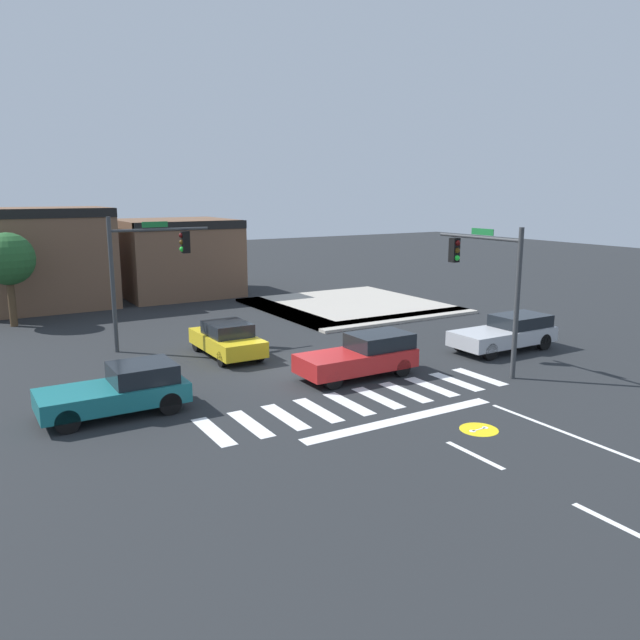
{
  "coord_description": "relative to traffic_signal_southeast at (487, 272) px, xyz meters",
  "views": [
    {
      "loc": [
        -11.22,
        -20.41,
        6.68
      ],
      "look_at": [
        0.86,
        -0.34,
        1.85
      ],
      "focal_mm": 35.24,
      "sensor_mm": 36.0,
      "label": 1
    }
  ],
  "objects": [
    {
      "name": "ground_plane",
      "position": [
        -6.08,
        3.75,
        -3.71
      ],
      "size": [
        120.0,
        120.0,
        0.0
      ],
      "primitive_type": "plane",
      "color": "#232628"
    },
    {
      "name": "crosswalk_near",
      "position": [
        -6.08,
        -0.75,
        -3.71
      ],
      "size": [
        10.84,
        2.42,
        0.01
      ],
      "color": "silver",
      "rests_on": "ground_plane"
    },
    {
      "name": "lane_markings",
      "position": [
        -4.92,
        -7.67,
        -3.71
      ],
      "size": [
        6.8,
        18.75,
        0.01
      ],
      "color": "white",
      "rests_on": "ground_plane"
    },
    {
      "name": "bike_detector_marking",
      "position": [
        -4.69,
        -4.52,
        -3.71
      ],
      "size": [
        1.11,
        1.11,
        0.01
      ],
      "color": "yellow",
      "rests_on": "ground_plane"
    },
    {
      "name": "curb_corner_northeast",
      "position": [
        2.42,
        13.17,
        -3.64
      ],
      "size": [
        10.0,
        10.6,
        0.15
      ],
      "color": "#B2AA9E",
      "rests_on": "ground_plane"
    },
    {
      "name": "storefront_row",
      "position": [
        -8.26,
        22.75,
        -1.04
      ],
      "size": [
        15.3,
        6.84,
        5.75
      ],
      "color": "brown",
      "rests_on": "ground_plane"
    },
    {
      "name": "traffic_signal_southeast",
      "position": [
        0.0,
        0.0,
        0.0
      ],
      "size": [
        0.32,
        4.19,
        5.45
      ],
      "rotation": [
        0.0,
        0.0,
        1.57
      ],
      "color": "#383A3D",
      "rests_on": "ground_plane"
    },
    {
      "name": "traffic_signal_northwest",
      "position": [
        -9.95,
        9.81,
        0.09
      ],
      "size": [
        4.31,
        0.32,
        5.66
      ],
      "color": "#383A3D",
      "rests_on": "ground_plane"
    },
    {
      "name": "car_silver",
      "position": [
        3.03,
        1.6,
        -2.96
      ],
      "size": [
        4.7,
        1.92,
        1.45
      ],
      "rotation": [
        0.0,
        0.0,
        3.14
      ],
      "color": "#B7BABF",
      "rests_on": "ground_plane"
    },
    {
      "name": "car_teal",
      "position": [
        -13.09,
        2.1,
        -2.97
      ],
      "size": [
        4.33,
        1.94,
        1.48
      ],
      "rotation": [
        0.0,
        0.0,
        3.14
      ],
      "color": "#196B70",
      "rests_on": "ground_plane"
    },
    {
      "name": "car_red",
      "position": [
        -4.51,
        1.57,
        -2.94
      ],
      "size": [
        4.39,
        1.81,
        1.52
      ],
      "rotation": [
        0.0,
        0.0,
        3.14
      ],
      "color": "red",
      "rests_on": "ground_plane"
    },
    {
      "name": "car_yellow",
      "position": [
        -7.65,
        6.77,
        -2.99
      ],
      "size": [
        1.81,
        4.12,
        1.43
      ],
      "rotation": [
        0.0,
        0.0,
        -1.57
      ],
      "color": "gold",
      "rests_on": "ground_plane"
    },
    {
      "name": "roadside_tree",
      "position": [
        -14.58,
        17.75,
        -0.35
      ],
      "size": [
        2.6,
        2.6,
        4.7
      ],
      "color": "#4C3823",
      "rests_on": "ground_plane"
    }
  ]
}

